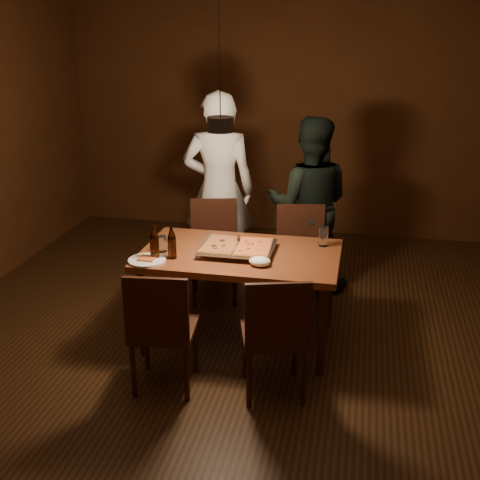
% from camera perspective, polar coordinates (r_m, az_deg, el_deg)
% --- Properties ---
extents(room_shell, '(6.00, 6.00, 6.00)m').
position_cam_1_polar(room_shell, '(4.18, -1.82, 6.15)').
color(room_shell, '#3B2110').
rests_on(room_shell, ground).
extents(dining_table, '(1.50, 0.90, 0.75)m').
position_cam_1_polar(dining_table, '(4.59, 0.00, -2.04)').
color(dining_table, brown).
rests_on(dining_table, floor).
extents(chair_far_left, '(0.51, 0.51, 0.49)m').
position_cam_1_polar(chair_far_left, '(5.45, -2.48, 0.00)').
color(chair_far_left, '#38190F').
rests_on(chair_far_left, floor).
extents(chair_far_right, '(0.49, 0.49, 0.49)m').
position_cam_1_polar(chair_far_right, '(5.30, 5.75, -0.66)').
color(chair_far_right, '#38190F').
rests_on(chair_far_right, floor).
extents(chair_near_left, '(0.46, 0.46, 0.49)m').
position_cam_1_polar(chair_near_left, '(4.04, -7.52, -7.64)').
color(chair_near_left, '#38190F').
rests_on(chair_near_left, floor).
extents(chair_near_right, '(0.52, 0.52, 0.49)m').
position_cam_1_polar(chair_near_right, '(3.94, 3.40, -8.22)').
color(chair_near_right, '#38190F').
rests_on(chair_near_right, floor).
extents(pizza_tray, '(0.57, 0.47, 0.05)m').
position_cam_1_polar(pizza_tray, '(4.55, -0.25, -0.91)').
color(pizza_tray, silver).
rests_on(pizza_tray, dining_table).
extents(pizza_meat, '(0.27, 0.41, 0.02)m').
position_cam_1_polar(pizza_meat, '(4.56, -1.81, -0.42)').
color(pizza_meat, maroon).
rests_on(pizza_meat, pizza_tray).
extents(pizza_cheese, '(0.28, 0.42, 0.02)m').
position_cam_1_polar(pizza_cheese, '(4.52, 1.31, -0.63)').
color(pizza_cheese, gold).
rests_on(pizza_cheese, pizza_tray).
extents(spatula, '(0.12, 0.25, 0.04)m').
position_cam_1_polar(spatula, '(4.55, -0.24, -0.40)').
color(spatula, silver).
rests_on(spatula, pizza_tray).
extents(beer_bottle_a, '(0.07, 0.07, 0.26)m').
position_cam_1_polar(beer_bottle_a, '(4.44, -8.12, -0.23)').
color(beer_bottle_a, black).
rests_on(beer_bottle_a, dining_table).
extents(beer_bottle_b, '(0.06, 0.06, 0.25)m').
position_cam_1_polar(beer_bottle_b, '(4.44, -6.48, -0.25)').
color(beer_bottle_b, black).
rests_on(beer_bottle_b, dining_table).
extents(water_glass_left, '(0.08, 0.08, 0.12)m').
position_cam_1_polar(water_glass_left, '(4.60, -7.41, -0.37)').
color(water_glass_left, silver).
rests_on(water_glass_left, dining_table).
extents(water_glass_right, '(0.07, 0.07, 0.15)m').
position_cam_1_polar(water_glass_right, '(4.72, 7.91, 0.34)').
color(water_glass_right, silver).
rests_on(water_glass_right, dining_table).
extents(plate_slice, '(0.28, 0.28, 0.03)m').
position_cam_1_polar(plate_slice, '(4.44, -8.82, -1.89)').
color(plate_slice, white).
rests_on(plate_slice, dining_table).
extents(napkin, '(0.16, 0.12, 0.07)m').
position_cam_1_polar(napkin, '(4.31, 1.90, -2.05)').
color(napkin, white).
rests_on(napkin, dining_table).
extents(diner_white, '(0.72, 0.53, 1.83)m').
position_cam_1_polar(diner_white, '(5.63, -2.01, 4.73)').
color(diner_white, white).
rests_on(diner_white, floor).
extents(diner_dark, '(0.81, 0.65, 1.62)m').
position_cam_1_polar(diner_dark, '(5.59, 6.57, 3.36)').
color(diner_dark, black).
rests_on(diner_dark, floor).
extents(pendant_lamp, '(0.18, 0.18, 1.10)m').
position_cam_1_polar(pendant_lamp, '(4.10, -1.87, 11.05)').
color(pendant_lamp, black).
rests_on(pendant_lamp, ceiling).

